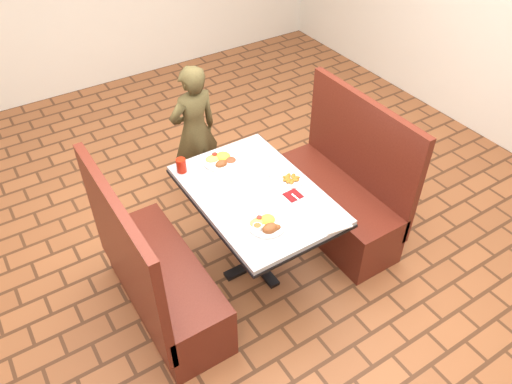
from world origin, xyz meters
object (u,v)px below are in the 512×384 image
at_px(booth_bench_right, 338,197).
at_px(diner_person, 195,131).
at_px(plantain_plate, 291,180).
at_px(red_tumbler, 181,165).
at_px(dining_table, 256,202).
at_px(booth_bench_left, 158,280).
at_px(near_dinner_plate, 266,223).
at_px(far_dinner_plate, 221,159).

xyz_separation_m(booth_bench_right, diner_person, (-0.72, 1.10, 0.28)).
height_order(plantain_plate, red_tumbler, red_tumbler).
relative_size(dining_table, booth_bench_right, 1.01).
relative_size(booth_bench_left, diner_person, 0.98).
xyz_separation_m(dining_table, near_dinner_plate, (-0.13, -0.32, 0.12)).
relative_size(booth_bench_right, red_tumbler, 11.21).
relative_size(booth_bench_right, diner_person, 0.98).
height_order(dining_table, booth_bench_left, booth_bench_left).
bearing_deg(near_dinner_plate, booth_bench_left, 154.48).
relative_size(booth_bench_left, near_dinner_plate, 4.87).
bearing_deg(booth_bench_left, near_dinner_plate, -25.52).
relative_size(far_dinner_plate, plantain_plate, 1.48).
xyz_separation_m(diner_person, near_dinner_plate, (-0.20, -1.42, 0.17)).
bearing_deg(near_dinner_plate, booth_bench_right, 19.16).
distance_m(far_dinner_plate, red_tumbler, 0.31).
xyz_separation_m(booth_bench_left, diner_person, (0.87, 1.10, 0.28)).
bearing_deg(diner_person, red_tumbler, 51.40).
bearing_deg(red_tumbler, plantain_plate, -40.64).
bearing_deg(far_dinner_plate, diner_person, 81.21).
bearing_deg(booth_bench_right, dining_table, 180.00).
relative_size(dining_table, plantain_plate, 6.57).
height_order(booth_bench_left, near_dinner_plate, booth_bench_left).
height_order(booth_bench_right, far_dinner_plate, booth_bench_right).
relative_size(booth_bench_left, far_dinner_plate, 4.38).
bearing_deg(red_tumbler, dining_table, -55.94).
distance_m(diner_person, far_dinner_plate, 0.69).
height_order(booth_bench_right, diner_person, diner_person).
height_order(booth_bench_right, plantain_plate, booth_bench_right).
bearing_deg(near_dinner_plate, red_tumbler, 104.16).
bearing_deg(plantain_plate, red_tumbler, 139.36).
height_order(far_dinner_plate, red_tumbler, red_tumbler).
bearing_deg(dining_table, diner_person, 86.16).
bearing_deg(diner_person, plantain_plate, 95.07).
xyz_separation_m(far_dinner_plate, plantain_plate, (0.30, -0.47, -0.01)).
height_order(booth_bench_left, plantain_plate, booth_bench_left).
distance_m(booth_bench_left, far_dinner_plate, 0.99).
height_order(dining_table, plantain_plate, plantain_plate).
bearing_deg(booth_bench_left, red_tumbler, 46.20).
bearing_deg(red_tumbler, far_dinner_plate, -9.75).
height_order(near_dinner_plate, far_dinner_plate, near_dinner_plate).
bearing_deg(red_tumbler, diner_person, 56.40).
height_order(dining_table, booth_bench_right, booth_bench_right).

